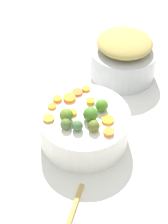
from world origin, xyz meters
name	(u,v)px	position (x,y,z in m)	size (l,w,h in m)	color
tabletop	(78,130)	(0.00, 0.00, 0.01)	(2.40, 2.40, 0.02)	silver
serving_bowl_carrots	(84,127)	(-0.03, -0.03, 0.07)	(0.28, 0.28, 0.11)	white
metal_pot	(123,62)	(0.32, -0.07, 0.08)	(0.25, 0.25, 0.12)	#B7BCBF
stuffing_mound	(125,43)	(0.32, -0.07, 0.17)	(0.20, 0.20, 0.06)	tan
carrot_slice_0	(90,101)	(0.02, -0.04, 0.13)	(0.03, 0.03, 0.01)	orange
carrot_slice_1	(108,120)	(-0.04, -0.11, 0.13)	(0.04, 0.04, 0.01)	orange
carrot_slice_2	(52,106)	(-0.03, 0.07, 0.13)	(0.03, 0.03, 0.01)	orange
carrot_slice_3	(49,118)	(-0.08, 0.06, 0.13)	(0.03, 0.03, 0.01)	orange
carrot_slice_4	(109,132)	(-0.08, -0.12, 0.13)	(0.03, 0.03, 0.01)	orange
carrot_slice_5	(57,99)	(0.00, 0.07, 0.13)	(0.03, 0.03, 0.01)	orange
carrot_slice_6	(69,98)	(0.02, 0.03, 0.13)	(0.04, 0.04, 0.01)	orange
carrot_slice_7	(74,113)	(-0.04, 0.00, 0.13)	(0.02, 0.02, 0.01)	orange
carrot_slice_8	(86,89)	(0.07, -0.01, 0.13)	(0.03, 0.03, 0.01)	orange
carrot_slice_9	(77,92)	(0.05, 0.02, 0.13)	(0.03, 0.03, 0.01)	orange
brussels_sprout_0	(90,114)	(-0.05, -0.06, 0.15)	(0.04, 0.04, 0.04)	#458126
brussels_sprout_1	(102,105)	(0.00, -0.08, 0.15)	(0.04, 0.04, 0.04)	#498624
brussels_sprout_2	(66,115)	(-0.07, 0.01, 0.15)	(0.04, 0.04, 0.04)	olive
brussels_sprout_3	(94,126)	(-0.08, -0.08, 0.15)	(0.03, 0.03, 0.03)	#606E24
brussels_sprout_4	(66,124)	(-0.10, 0.00, 0.15)	(0.03, 0.03, 0.03)	#536E32
brussels_sprout_5	(77,126)	(-0.10, -0.03, 0.15)	(0.03, 0.03, 0.03)	#47703E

